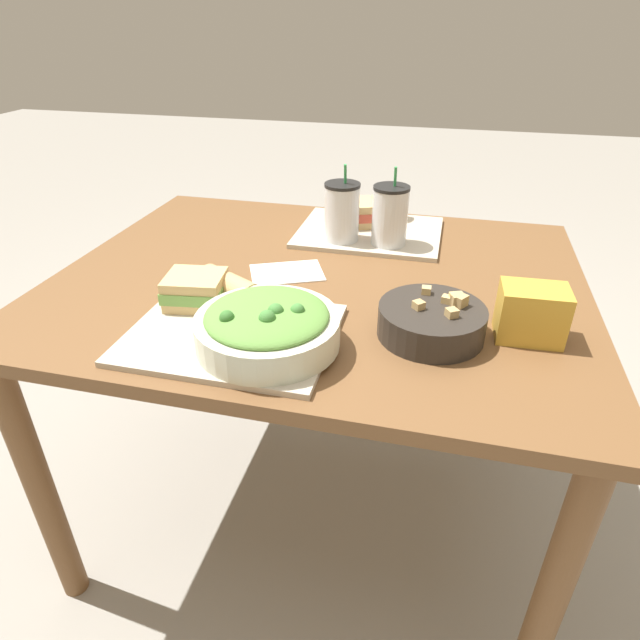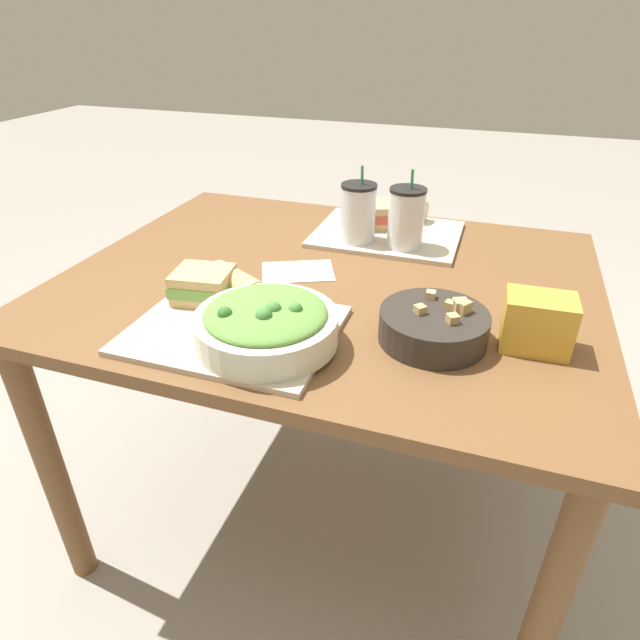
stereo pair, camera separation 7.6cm
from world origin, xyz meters
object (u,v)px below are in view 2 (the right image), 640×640
baguette_near (237,284)px  baguette_far (409,210)px  sandwich_near (203,285)px  drink_cup_red (406,220)px  soup_bowl (434,325)px  chip_bag (537,323)px  napkin_folded (298,272)px  sandwich_far (373,214)px  salad_bowl (266,323)px  drink_cup_dark (358,215)px

baguette_near → baguette_far: (0.25, 0.59, 0.00)m
sandwich_near → baguette_near: sandwich_near is taller
drink_cup_red → soup_bowl: bearing=-71.7°
drink_cup_red → chip_bag: bearing=-49.9°
soup_bowl → napkin_folded: (-0.35, 0.20, -0.03)m
baguette_near → sandwich_far: sandwich_far is taller
salad_bowl → soup_bowl: 0.31m
salad_bowl → drink_cup_red: bearing=74.3°
sandwich_near → napkin_folded: 0.25m
soup_bowl → sandwich_far: bearing=114.9°
salad_bowl → sandwich_near: salad_bowl is taller
drink_cup_dark → chip_bag: (0.44, -0.37, -0.03)m
sandwich_near → baguette_near: (0.06, 0.03, -0.00)m
chip_bag → soup_bowl: bearing=-170.8°
drink_cup_red → sandwich_far: bearing=132.1°
baguette_near → sandwich_far: 0.54m
baguette_near → drink_cup_dark: bearing=7.1°
baguette_far → drink_cup_dark: (-0.10, -0.20, 0.04)m
baguette_near → soup_bowl: bearing=-64.0°
salad_bowl → drink_cup_red: size_ratio=1.31×
baguette_near → salad_bowl: bearing=-108.7°
sandwich_far → sandwich_near: bearing=-133.1°
salad_bowl → baguette_near: size_ratio=1.69×
sandwich_near → drink_cup_red: (0.34, 0.42, 0.04)m
soup_bowl → chip_bag: (0.18, 0.04, 0.02)m
baguette_near → drink_cup_red: drink_cup_red is taller
soup_bowl → baguette_far: size_ratio=1.81×
baguette_near → baguette_far: size_ratio=1.39×
sandwich_far → napkin_folded: size_ratio=0.73×
soup_bowl → napkin_folded: 0.40m
sandwich_far → chip_bag: chip_bag is taller
soup_bowl → sandwich_far: size_ratio=1.39×
drink_cup_dark → chip_bag: 0.58m
sandwich_near → baguette_near: size_ratio=0.87×
sandwich_near → drink_cup_red: size_ratio=0.67×
salad_bowl → drink_cup_dark: bearing=87.3°
salad_bowl → drink_cup_red: (0.15, 0.53, 0.03)m
baguette_far → sandwich_far: bearing=141.4°
baguette_near → drink_cup_dark: size_ratio=0.78×
baguette_near → drink_cup_dark: (0.16, 0.39, 0.04)m
drink_cup_red → chip_bag: 0.49m
salad_bowl → sandwich_near: 0.22m
baguette_near → chip_bag: bearing=-59.6°
salad_bowl → baguette_far: (0.12, 0.73, -0.01)m
napkin_folded → salad_bowl: bearing=-79.0°
salad_bowl → soup_bowl: size_ratio=1.29×
baguette_near → drink_cup_red: 0.48m
salad_bowl → baguette_near: 0.19m
soup_bowl → drink_cup_dark: 0.49m
sandwich_far → chip_bag: size_ratio=1.17×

